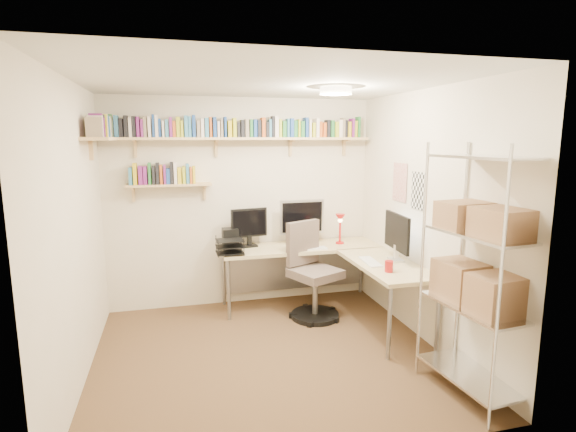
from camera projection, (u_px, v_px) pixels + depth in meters
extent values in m
plane|color=#4C3820|center=(269.00, 355.00, 4.25)|extent=(3.20, 3.20, 0.00)
cube|color=beige|center=(242.00, 203.00, 5.46)|extent=(3.20, 0.04, 2.50)
cube|color=beige|center=(75.00, 235.00, 3.64)|extent=(0.04, 3.00, 2.50)
cube|color=beige|center=(426.00, 218.00, 4.43)|extent=(0.04, 3.00, 2.50)
cube|color=beige|center=(322.00, 274.00, 2.60)|extent=(3.20, 0.04, 2.50)
cube|color=silver|center=(267.00, 82.00, 3.82)|extent=(3.20, 3.00, 0.04)
cube|color=silver|center=(400.00, 182.00, 4.90)|extent=(0.01, 0.30, 0.42)
cube|color=white|center=(419.00, 191.00, 4.53)|extent=(0.01, 0.28, 0.38)
cylinder|color=#FFEAC6|center=(336.00, 91.00, 4.19)|extent=(0.30, 0.30, 0.06)
cube|color=#DAB77B|center=(243.00, 139.00, 5.21)|extent=(3.05, 0.25, 0.03)
cube|color=#DAB77B|center=(102.00, 139.00, 4.44)|extent=(0.25, 1.00, 0.03)
cube|color=#DAB77B|center=(169.00, 185.00, 5.11)|extent=(0.95, 0.20, 0.02)
cube|color=#DAB77B|center=(135.00, 145.00, 4.99)|extent=(0.03, 0.20, 0.20)
cube|color=#DAB77B|center=(216.00, 145.00, 5.21)|extent=(0.03, 0.20, 0.20)
cube|color=#DAB77B|center=(291.00, 144.00, 5.43)|extent=(0.03, 0.20, 0.20)
cube|color=#DAB77B|center=(345.00, 144.00, 5.61)|extent=(0.03, 0.20, 0.20)
cube|color=silver|center=(108.00, 128.00, 4.83)|extent=(0.03, 0.15, 0.20)
cube|color=silver|center=(112.00, 128.00, 4.84)|extent=(0.04, 0.12, 0.19)
cube|color=teal|center=(117.00, 126.00, 4.85)|extent=(0.04, 0.14, 0.23)
cube|color=black|center=(121.00, 128.00, 4.86)|extent=(0.04, 0.13, 0.20)
cube|color=black|center=(126.00, 126.00, 4.87)|extent=(0.04, 0.14, 0.23)
cube|color=silver|center=(130.00, 128.00, 4.89)|extent=(0.03, 0.12, 0.21)
cube|color=black|center=(134.00, 127.00, 4.89)|extent=(0.04, 0.12, 0.22)
cube|color=#771F75|center=(138.00, 127.00, 4.90)|extent=(0.03, 0.13, 0.22)
cube|color=#771F75|center=(142.00, 128.00, 4.92)|extent=(0.03, 0.13, 0.19)
cube|color=gray|center=(145.00, 127.00, 4.92)|extent=(0.03, 0.12, 0.22)
cube|color=silver|center=(149.00, 127.00, 4.93)|extent=(0.03, 0.13, 0.22)
cube|color=navy|center=(153.00, 126.00, 4.94)|extent=(0.02, 0.13, 0.25)
cube|color=silver|center=(157.00, 126.00, 4.95)|extent=(0.03, 0.13, 0.24)
cube|color=navy|center=(160.00, 128.00, 4.96)|extent=(0.03, 0.12, 0.20)
cube|color=silver|center=(163.00, 129.00, 4.97)|extent=(0.02, 0.15, 0.18)
cube|color=teal|center=(167.00, 128.00, 4.98)|extent=(0.03, 0.13, 0.19)
cube|color=#771F75|center=(171.00, 127.00, 4.99)|extent=(0.03, 0.11, 0.22)
cube|color=#BE4F19|center=(174.00, 129.00, 5.00)|extent=(0.03, 0.11, 0.18)
cube|color=#AAB021|center=(178.00, 127.00, 5.01)|extent=(0.04, 0.11, 0.22)
cube|color=#AAB021|center=(182.00, 129.00, 5.02)|extent=(0.03, 0.14, 0.18)
cube|color=teal|center=(186.00, 127.00, 5.03)|extent=(0.04, 0.14, 0.24)
cube|color=teal|center=(190.00, 127.00, 5.04)|extent=(0.03, 0.11, 0.23)
cube|color=navy|center=(194.00, 126.00, 5.05)|extent=(0.04, 0.14, 0.24)
cube|color=gray|center=(198.00, 129.00, 5.07)|extent=(0.04, 0.12, 0.18)
cube|color=silver|center=(202.00, 128.00, 5.08)|extent=(0.04, 0.13, 0.21)
cube|color=teal|center=(207.00, 128.00, 5.09)|extent=(0.04, 0.13, 0.22)
cube|color=#BE4F19|center=(210.00, 127.00, 5.10)|extent=(0.03, 0.12, 0.23)
cube|color=navy|center=(214.00, 127.00, 5.11)|extent=(0.04, 0.14, 0.23)
cube|color=silver|center=(218.00, 129.00, 5.12)|extent=(0.03, 0.13, 0.18)
cube|color=gray|center=(222.00, 129.00, 5.13)|extent=(0.03, 0.12, 0.20)
cube|color=navy|center=(225.00, 127.00, 5.14)|extent=(0.02, 0.15, 0.23)
cube|color=gold|center=(229.00, 129.00, 5.16)|extent=(0.04, 0.15, 0.18)
cube|color=#AAB021|center=(234.00, 128.00, 5.17)|extent=(0.04, 0.14, 0.22)
cube|color=black|center=(238.00, 130.00, 5.18)|extent=(0.03, 0.13, 0.17)
cube|color=black|center=(242.00, 129.00, 5.19)|extent=(0.04, 0.12, 0.20)
cube|color=gray|center=(247.00, 128.00, 5.20)|extent=(0.04, 0.11, 0.21)
cube|color=#257033|center=(251.00, 128.00, 5.22)|extent=(0.03, 0.15, 0.20)
cube|color=navy|center=(255.00, 129.00, 5.23)|extent=(0.04, 0.14, 0.20)
cube|color=black|center=(259.00, 129.00, 5.24)|extent=(0.04, 0.13, 0.20)
cube|color=#BE4F19|center=(263.00, 128.00, 5.25)|extent=(0.04, 0.15, 0.23)
cube|color=black|center=(267.00, 130.00, 5.26)|extent=(0.04, 0.14, 0.17)
cube|color=teal|center=(270.00, 128.00, 5.27)|extent=(0.03, 0.13, 0.21)
cube|color=black|center=(272.00, 127.00, 5.28)|extent=(0.03, 0.11, 0.24)
cube|color=silver|center=(276.00, 127.00, 5.29)|extent=(0.04, 0.13, 0.24)
cube|color=#AAB021|center=(279.00, 128.00, 5.30)|extent=(0.03, 0.15, 0.21)
cube|color=#257033|center=(284.00, 129.00, 5.31)|extent=(0.04, 0.12, 0.19)
cube|color=teal|center=(287.00, 128.00, 5.32)|extent=(0.03, 0.11, 0.22)
cube|color=navy|center=(291.00, 128.00, 5.33)|extent=(0.04, 0.13, 0.22)
cube|color=#257033|center=(295.00, 129.00, 5.35)|extent=(0.04, 0.12, 0.20)
cube|color=#AAB021|center=(298.00, 128.00, 5.36)|extent=(0.02, 0.15, 0.21)
cube|color=#257033|center=(302.00, 129.00, 5.37)|extent=(0.04, 0.13, 0.19)
cube|color=navy|center=(306.00, 128.00, 5.38)|extent=(0.04, 0.15, 0.23)
cube|color=silver|center=(309.00, 129.00, 5.39)|extent=(0.03, 0.14, 0.21)
cube|color=#AAB021|center=(313.00, 130.00, 5.41)|extent=(0.04, 0.14, 0.17)
cube|color=silver|center=(316.00, 128.00, 5.41)|extent=(0.04, 0.15, 0.22)
cube|color=#BE4F19|center=(319.00, 130.00, 5.43)|extent=(0.04, 0.14, 0.19)
cube|color=#BE4F19|center=(323.00, 130.00, 5.44)|extent=(0.04, 0.13, 0.17)
cube|color=black|center=(327.00, 129.00, 5.45)|extent=(0.04, 0.12, 0.21)
cube|color=#257033|center=(331.00, 129.00, 5.46)|extent=(0.04, 0.12, 0.20)
cube|color=#AAB021|center=(335.00, 130.00, 5.48)|extent=(0.04, 0.15, 0.19)
cube|color=silver|center=(339.00, 129.00, 5.49)|extent=(0.04, 0.14, 0.21)
cube|color=gray|center=(342.00, 128.00, 5.50)|extent=(0.03, 0.12, 0.23)
cube|color=black|center=(345.00, 129.00, 5.51)|extent=(0.03, 0.11, 0.20)
cube|color=gold|center=(348.00, 130.00, 5.52)|extent=(0.04, 0.11, 0.19)
cube|color=#771F75|center=(352.00, 128.00, 5.53)|extent=(0.03, 0.14, 0.23)
cube|color=#AAB021|center=(354.00, 129.00, 5.54)|extent=(0.04, 0.12, 0.20)
cube|color=#257033|center=(358.00, 127.00, 5.54)|extent=(0.03, 0.12, 0.25)
cube|color=gray|center=(94.00, 127.00, 4.01)|extent=(0.14, 0.04, 0.18)
cube|color=#771F75|center=(95.00, 127.00, 4.06)|extent=(0.11, 0.04, 0.17)
cube|color=silver|center=(95.00, 126.00, 4.09)|extent=(0.14, 0.02, 0.19)
cube|color=#771F75|center=(96.00, 125.00, 4.13)|extent=(0.12, 0.04, 0.22)
cube|color=#771F75|center=(97.00, 127.00, 4.18)|extent=(0.14, 0.02, 0.18)
cube|color=black|center=(98.00, 126.00, 4.22)|extent=(0.13, 0.03, 0.21)
cube|color=black|center=(98.00, 127.00, 4.27)|extent=(0.12, 0.04, 0.18)
cube|color=gold|center=(99.00, 128.00, 4.31)|extent=(0.14, 0.02, 0.17)
cube|color=#AAB021|center=(100.00, 126.00, 4.35)|extent=(0.12, 0.04, 0.22)
cube|color=gold|center=(100.00, 126.00, 4.39)|extent=(0.13, 0.02, 0.22)
cube|color=silver|center=(101.00, 125.00, 4.43)|extent=(0.13, 0.03, 0.23)
cube|color=navy|center=(102.00, 128.00, 4.47)|extent=(0.14, 0.04, 0.18)
cube|color=teal|center=(102.00, 127.00, 4.51)|extent=(0.15, 0.04, 0.21)
cube|color=#AAB021|center=(103.00, 128.00, 4.56)|extent=(0.13, 0.03, 0.18)
cube|color=silver|center=(103.00, 127.00, 4.59)|extent=(0.14, 0.02, 0.20)
cube|color=gray|center=(104.00, 126.00, 4.63)|extent=(0.15, 0.03, 0.22)
cube|color=#BE4F19|center=(104.00, 127.00, 4.66)|extent=(0.11, 0.04, 0.21)
cube|color=#771F75|center=(105.00, 128.00, 4.71)|extent=(0.13, 0.03, 0.20)
cube|color=silver|center=(105.00, 127.00, 4.74)|extent=(0.12, 0.02, 0.21)
cube|color=#257033|center=(106.00, 126.00, 4.77)|extent=(0.13, 0.03, 0.24)
cube|color=gold|center=(107.00, 128.00, 4.82)|extent=(0.12, 0.04, 0.19)
cube|color=teal|center=(131.00, 176.00, 4.99)|extent=(0.04, 0.12, 0.19)
cube|color=gold|center=(135.00, 174.00, 5.00)|extent=(0.04, 0.12, 0.24)
cube|color=#771F75|center=(141.00, 175.00, 5.02)|extent=(0.04, 0.13, 0.21)
cube|color=#771F75|center=(145.00, 175.00, 5.03)|extent=(0.04, 0.13, 0.20)
cube|color=#257033|center=(150.00, 173.00, 5.04)|extent=(0.03, 0.12, 0.24)
cube|color=black|center=(154.00, 175.00, 5.05)|extent=(0.03, 0.15, 0.20)
cube|color=black|center=(158.00, 173.00, 5.06)|extent=(0.04, 0.12, 0.24)
cube|color=#BE4F19|center=(161.00, 174.00, 5.07)|extent=(0.03, 0.14, 0.22)
cube|color=#771F75|center=(165.00, 174.00, 5.08)|extent=(0.02, 0.12, 0.22)
cube|color=navy|center=(168.00, 176.00, 5.09)|extent=(0.04, 0.12, 0.17)
cube|color=black|center=(172.00, 173.00, 5.10)|extent=(0.04, 0.12, 0.25)
cube|color=silver|center=(175.00, 173.00, 5.11)|extent=(0.03, 0.15, 0.24)
cube|color=gold|center=(179.00, 175.00, 5.12)|extent=(0.04, 0.12, 0.18)
cube|color=#AAB021|center=(184.00, 175.00, 5.14)|extent=(0.03, 0.14, 0.19)
cube|color=teal|center=(188.00, 174.00, 5.14)|extent=(0.03, 0.12, 0.23)
cube|color=#BE4F19|center=(191.00, 175.00, 5.16)|extent=(0.02, 0.14, 0.19)
cube|color=gold|center=(194.00, 175.00, 5.16)|extent=(0.03, 0.12, 0.20)
cube|color=beige|center=(301.00, 248.00, 5.41)|extent=(1.91, 0.60, 0.04)
cube|color=beige|center=(386.00, 265.00, 4.68)|extent=(0.60, 1.31, 0.04)
cylinder|color=gray|center=(229.00, 290.00, 5.01)|extent=(0.04, 0.04, 0.70)
cylinder|color=gray|center=(224.00, 277.00, 5.49)|extent=(0.04, 0.04, 0.70)
cylinder|color=gray|center=(361.00, 266.00, 5.94)|extent=(0.04, 0.04, 0.70)
cylinder|color=gray|center=(389.00, 324.00, 4.11)|extent=(0.04, 0.04, 0.70)
cylinder|color=gray|center=(438.00, 318.00, 4.23)|extent=(0.04, 0.04, 0.70)
cube|color=gray|center=(295.00, 267.00, 5.71)|extent=(1.81, 0.02, 0.55)
cube|color=silver|center=(302.00, 217.00, 5.48)|extent=(0.55, 0.03, 0.42)
cube|color=black|center=(302.00, 217.00, 5.46)|extent=(0.50, 0.00, 0.36)
cube|color=black|center=(249.00, 223.00, 5.32)|extent=(0.44, 0.03, 0.34)
cube|color=black|center=(397.00, 232.00, 4.71)|extent=(0.03, 0.58, 0.38)
cube|color=silver|center=(395.00, 232.00, 4.70)|extent=(0.00, 0.53, 0.33)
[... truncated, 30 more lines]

